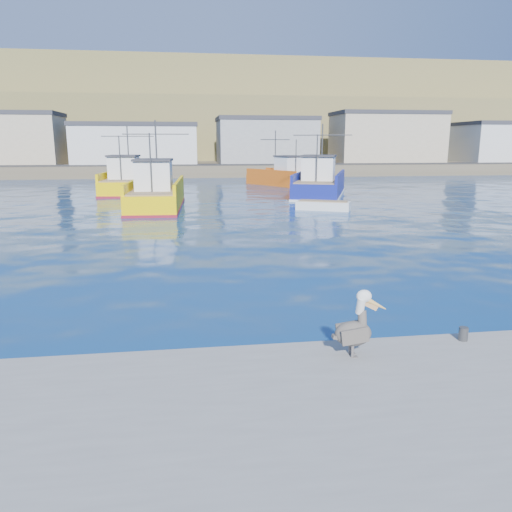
% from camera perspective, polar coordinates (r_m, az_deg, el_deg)
% --- Properties ---
extents(ground, '(260.00, 260.00, 0.00)m').
position_cam_1_polar(ground, '(14.01, 4.42, -6.89)').
color(ground, navy).
rests_on(ground, ground).
extents(dock_bollards, '(36.20, 0.20, 0.30)m').
position_cam_1_polar(dock_bollards, '(10.89, 11.52, -9.37)').
color(dock_bollards, '#4C4C4C').
rests_on(dock_bollards, dock).
extents(far_shore, '(200.00, 81.00, 24.00)m').
position_cam_1_polar(far_shore, '(122.19, -6.95, 14.68)').
color(far_shore, brown).
rests_on(far_shore, ground).
extents(trawler_yellow_a, '(4.90, 10.86, 6.44)m').
position_cam_1_polar(trawler_yellow_a, '(37.74, -11.31, 6.91)').
color(trawler_yellow_a, '#F5CB00').
rests_on(trawler_yellow_a, ground).
extents(trawler_yellow_b, '(5.06, 10.95, 6.44)m').
position_cam_1_polar(trawler_yellow_b, '(50.23, -14.48, 8.15)').
color(trawler_yellow_b, '#F5CB00').
rests_on(trawler_yellow_b, ground).
extents(trawler_blue, '(7.66, 11.89, 6.51)m').
position_cam_1_polar(trawler_blue, '(46.24, 7.28, 8.12)').
color(trawler_blue, navy).
rests_on(trawler_blue, ground).
extents(boat_orange, '(7.15, 8.89, 6.10)m').
position_cam_1_polar(boat_orange, '(57.56, 2.97, 9.10)').
color(boat_orange, '#DC5B12').
rests_on(boat_orange, ground).
extents(skiff_mid, '(4.01, 2.82, 0.83)m').
position_cam_1_polar(skiff_mid, '(36.39, 7.69, 5.65)').
color(skiff_mid, silver).
rests_on(skiff_mid, ground).
extents(pelican, '(1.12, 0.47, 1.38)m').
position_cam_1_polar(pelican, '(10.28, 11.27, -8.07)').
color(pelican, '#595451').
rests_on(pelican, dock).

